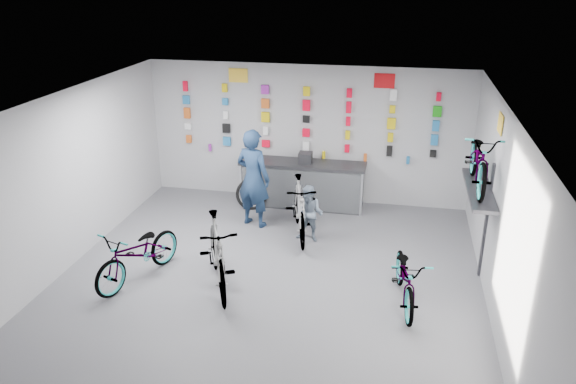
% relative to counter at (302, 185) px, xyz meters
% --- Properties ---
extents(floor, '(8.00, 8.00, 0.00)m').
position_rel_counter_xyz_m(floor, '(0.00, -3.54, -0.49)').
color(floor, '#525257').
rests_on(floor, ground).
extents(ceiling, '(8.00, 8.00, 0.00)m').
position_rel_counter_xyz_m(ceiling, '(0.00, -3.54, 2.51)').
color(ceiling, white).
rests_on(ceiling, wall_back).
extents(wall_back, '(7.00, 0.00, 7.00)m').
position_rel_counter_xyz_m(wall_back, '(0.00, 0.46, 1.01)').
color(wall_back, '#AFAFB1').
rests_on(wall_back, floor).
extents(wall_front, '(7.00, 0.00, 7.00)m').
position_rel_counter_xyz_m(wall_front, '(0.00, -7.54, 1.01)').
color(wall_front, '#AFAFB1').
rests_on(wall_front, floor).
extents(wall_left, '(0.00, 8.00, 8.00)m').
position_rel_counter_xyz_m(wall_left, '(-3.50, -3.54, 1.01)').
color(wall_left, '#AFAFB1').
rests_on(wall_left, floor).
extents(wall_right, '(0.00, 8.00, 8.00)m').
position_rel_counter_xyz_m(wall_right, '(3.50, -3.54, 1.01)').
color(wall_right, '#AFAFB1').
rests_on(wall_right, floor).
extents(counter, '(2.70, 0.66, 1.00)m').
position_rel_counter_xyz_m(counter, '(0.00, 0.00, 0.00)').
color(counter, black).
rests_on(counter, floor).
extents(merch_wall, '(5.56, 0.08, 1.56)m').
position_rel_counter_xyz_m(merch_wall, '(0.02, 0.39, 1.32)').
color(merch_wall, '#D55A1C').
rests_on(merch_wall, wall_back).
extents(wall_bracket, '(0.39, 1.90, 2.00)m').
position_rel_counter_xyz_m(wall_bracket, '(3.33, -2.34, 0.98)').
color(wall_bracket, '#333338').
rests_on(wall_bracket, wall_right).
extents(sign_left, '(0.42, 0.02, 0.30)m').
position_rel_counter_xyz_m(sign_left, '(-1.50, 0.44, 2.23)').
color(sign_left, yellow).
rests_on(sign_left, wall_back).
extents(sign_right, '(0.42, 0.02, 0.30)m').
position_rel_counter_xyz_m(sign_right, '(1.60, 0.44, 2.23)').
color(sign_right, red).
rests_on(sign_right, wall_back).
extents(sign_side, '(0.02, 0.40, 0.30)m').
position_rel_counter_xyz_m(sign_side, '(3.48, -2.34, 2.16)').
color(sign_side, yellow).
rests_on(sign_side, wall_right).
extents(bike_left, '(1.22, 1.96, 0.97)m').
position_rel_counter_xyz_m(bike_left, '(-2.10, -3.63, 0.00)').
color(bike_left, gray).
rests_on(bike_left, floor).
extents(bike_center, '(1.34, 2.05, 1.20)m').
position_rel_counter_xyz_m(bike_center, '(-0.75, -3.58, 0.11)').
color(bike_center, gray).
rests_on(bike_center, floor).
extents(bike_right, '(0.83, 1.78, 0.90)m').
position_rel_counter_xyz_m(bike_right, '(2.24, -3.47, -0.04)').
color(bike_right, gray).
rests_on(bike_right, floor).
extents(bike_service, '(1.02, 1.97, 1.14)m').
position_rel_counter_xyz_m(bike_service, '(0.21, -1.46, 0.08)').
color(bike_service, gray).
rests_on(bike_service, floor).
extents(bike_wall, '(0.63, 1.80, 0.95)m').
position_rel_counter_xyz_m(bike_wall, '(3.25, -2.34, 1.57)').
color(bike_wall, gray).
rests_on(bike_wall, wall_bracket).
extents(clerk, '(0.84, 0.69, 2.00)m').
position_rel_counter_xyz_m(clerk, '(-0.79, -1.14, 0.51)').
color(clerk, '#192E4D').
rests_on(clerk, floor).
extents(customer, '(0.60, 0.50, 1.11)m').
position_rel_counter_xyz_m(customer, '(0.43, -1.63, 0.07)').
color(customer, slate).
rests_on(customer, floor).
extents(spare_wheel, '(0.72, 0.40, 0.68)m').
position_rel_counter_xyz_m(spare_wheel, '(-1.04, -0.37, -0.16)').
color(spare_wheel, black).
rests_on(spare_wheel, floor).
extents(register, '(0.29, 0.31, 0.22)m').
position_rel_counter_xyz_m(register, '(0.06, 0.01, 0.62)').
color(register, black).
rests_on(register, counter).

